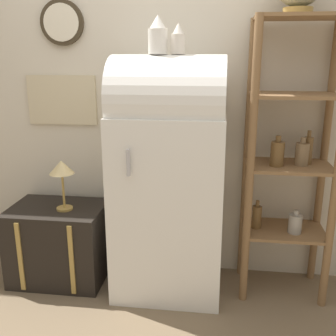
% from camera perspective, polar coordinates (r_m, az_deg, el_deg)
% --- Properties ---
extents(ground_plane, '(12.00, 12.00, 0.00)m').
position_cam_1_polar(ground_plane, '(2.69, -0.69, -19.69)').
color(ground_plane, '#7A664C').
extents(wall_back, '(7.00, 0.09, 2.70)m').
position_cam_1_polar(wall_back, '(2.76, 0.80, 11.49)').
color(wall_back, beige).
rests_on(wall_back, ground_plane).
extents(refrigerator, '(0.71, 0.60, 1.58)m').
position_cam_1_polar(refrigerator, '(2.56, 0.09, -1.16)').
color(refrigerator, white).
rests_on(refrigerator, ground_plane).
extents(suitcase_trunk, '(0.65, 0.47, 0.55)m').
position_cam_1_polar(suitcase_trunk, '(2.98, -15.47, -10.41)').
color(suitcase_trunk, black).
rests_on(suitcase_trunk, ground_plane).
extents(shelf_unit, '(0.56, 0.38, 1.80)m').
position_cam_1_polar(shelf_unit, '(2.61, 17.27, 2.11)').
color(shelf_unit, olive).
rests_on(shelf_unit, ground_plane).
extents(vase_left, '(0.12, 0.12, 0.22)m').
position_cam_1_polar(vase_left, '(2.45, -1.49, 18.59)').
color(vase_left, white).
rests_on(vase_left, refrigerator).
extents(vase_center, '(0.08, 0.08, 0.18)m').
position_cam_1_polar(vase_center, '(2.43, 1.49, 18.10)').
color(vase_center, silver).
rests_on(vase_center, refrigerator).
extents(desk_lamp, '(0.17, 0.17, 0.35)m').
position_cam_1_polar(desk_lamp, '(2.72, -15.16, -0.36)').
color(desk_lamp, '#AD8942').
rests_on(desk_lamp, suitcase_trunk).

